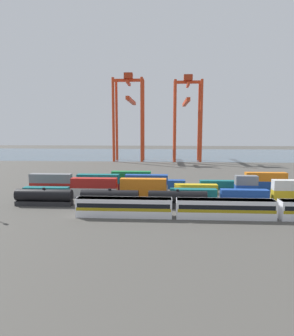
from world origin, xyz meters
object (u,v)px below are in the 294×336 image
(shipping_container_18, at_px, (88,183))
(shipping_container_19, at_px, (131,184))
(freight_tank_row, at_px, (110,198))
(gantry_crane_west, at_px, (129,109))
(shipping_container_13, at_px, (147,188))
(passenger_train, at_px, (225,208))
(gantry_crane_central, at_px, (187,110))
(shipping_container_11, at_px, (98,188))
(shipping_container_6, at_px, (244,194))
(shipping_container_5, at_px, (193,194))

(shipping_container_18, xyz_separation_m, shipping_container_19, (13.57, 0.00, 0.00))
(freight_tank_row, xyz_separation_m, gantry_crane_west, (-7.99, 105.43, 28.01))
(shipping_container_13, bearing_deg, passenger_train, -53.27)
(shipping_container_13, distance_m, gantry_crane_central, 96.05)
(passenger_train, relative_size, freight_tank_row, 1.35)
(shipping_container_11, relative_size, shipping_container_13, 1.00)
(shipping_container_6, xyz_separation_m, gantry_crane_west, (-41.47, 96.47, 28.70))
(shipping_container_11, distance_m, shipping_container_19, 11.03)
(shipping_container_6, relative_size, shipping_container_19, 1.00)
(shipping_container_13, relative_size, gantry_crane_west, 0.24)
(shipping_container_13, relative_size, shipping_container_18, 2.00)
(passenger_train, height_order, freight_tank_row, freight_tank_row)
(shipping_container_6, relative_size, shipping_container_18, 2.00)
(shipping_container_11, distance_m, shipping_container_13, 13.99)
(freight_tank_row, relative_size, gantry_crane_west, 0.91)
(shipping_container_18, height_order, gantry_crane_central, gantry_crane_central)
(freight_tank_row, relative_size, shipping_container_19, 3.73)
(shipping_container_19, bearing_deg, shipping_container_18, 180.00)
(shipping_container_11, distance_m, gantry_crane_west, 94.37)
(shipping_container_13, bearing_deg, shipping_container_5, -27.45)
(shipping_container_11, height_order, shipping_container_19, same)
(shipping_container_13, bearing_deg, shipping_container_18, 160.61)
(passenger_train, xyz_separation_m, shipping_container_11, (-31.45, 23.40, -0.84))
(shipping_container_5, bearing_deg, shipping_container_13, 152.55)
(gantry_crane_west, xyz_separation_m, gantry_crane_central, (33.58, 0.27, -0.80))
(shipping_container_6, xyz_separation_m, shipping_container_18, (-44.51, 13.17, 0.00))
(gantry_crane_west, bearing_deg, shipping_container_11, -88.93)
(freight_tank_row, distance_m, shipping_container_11, 16.79)
(shipping_container_13, relative_size, gantry_crane_central, 0.25)
(passenger_train, bearing_deg, shipping_container_11, 143.35)
(freight_tank_row, bearing_deg, gantry_crane_west, 94.33)
(passenger_train, distance_m, shipping_container_6, 18.78)
(shipping_container_5, bearing_deg, passenger_train, -74.11)
(freight_tank_row, distance_m, shipping_container_13, 17.36)
(passenger_train, bearing_deg, shipping_container_6, 63.64)
(shipping_container_5, relative_size, shipping_container_11, 1.00)
(shipping_container_18, distance_m, gantry_crane_west, 88.16)
(shipping_container_13, bearing_deg, gantry_crane_west, 99.89)
(gantry_crane_central, bearing_deg, shipping_container_13, -101.24)
(freight_tank_row, distance_m, shipping_container_6, 34.66)
(gantry_crane_central, bearing_deg, freight_tank_row, -103.61)
(shipping_container_5, relative_size, shipping_container_19, 1.00)
(freight_tank_row, bearing_deg, shipping_container_11, 112.08)
(shipping_container_6, distance_m, gantry_crane_west, 108.85)
(shipping_container_5, distance_m, shipping_container_11, 27.47)
(shipping_container_5, xyz_separation_m, shipping_container_11, (-26.67, 6.58, 0.00))
(passenger_train, relative_size, shipping_container_5, 5.05)
(shipping_container_5, distance_m, gantry_crane_central, 100.81)
(shipping_container_11, relative_size, shipping_container_18, 2.00)
(gantry_crane_west, bearing_deg, shipping_container_5, -73.62)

